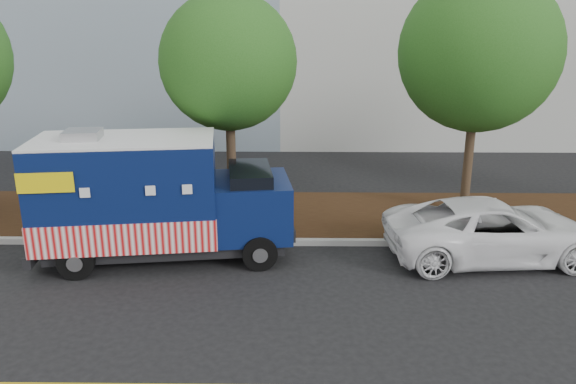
{
  "coord_description": "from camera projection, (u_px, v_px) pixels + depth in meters",
  "views": [
    {
      "loc": [
        2.66,
        -11.99,
        5.54
      ],
      "look_at": [
        2.49,
        0.6,
        1.66
      ],
      "focal_mm": 35.0,
      "sensor_mm": 36.0,
      "label": 1
    }
  ],
  "objects": [
    {
      "name": "curb",
      "position": [
        192.0,
        241.0,
        14.43
      ],
      "size": [
        120.0,
        0.18,
        0.15
      ],
      "primitive_type": "cube",
      "color": "#9E9E99",
      "rests_on": "ground"
    },
    {
      "name": "ground",
      "position": [
        181.0,
        267.0,
        13.12
      ],
      "size": [
        120.0,
        120.0,
        0.0
      ],
      "primitive_type": "plane",
      "color": "black",
      "rests_on": "ground"
    },
    {
      "name": "mulch_strip",
      "position": [
        205.0,
        214.0,
        16.44
      ],
      "size": [
        120.0,
        4.0,
        0.15
      ],
      "primitive_type": "cube",
      "color": "black",
      "rests_on": "ground"
    },
    {
      "name": "sign_post",
      "position": [
        133.0,
        196.0,
        14.41
      ],
      "size": [
        0.06,
        0.06,
        2.4
      ],
      "primitive_type": "cube",
      "color": "#473828",
      "rests_on": "ground"
    },
    {
      "name": "white_car",
      "position": [
        494.0,
        230.0,
        13.44
      ],
      "size": [
        5.33,
        2.79,
        1.43
      ],
      "primitive_type": "imported",
      "rotation": [
        0.0,
        0.0,
        1.65
      ],
      "color": "white",
      "rests_on": "ground"
    },
    {
      "name": "tree_b",
      "position": [
        228.0,
        62.0,
        14.81
      ],
      "size": [
        3.64,
        3.64,
        6.29
      ],
      "color": "#38281C",
      "rests_on": "ground"
    },
    {
      "name": "tree_c",
      "position": [
        479.0,
        52.0,
        15.18
      ],
      "size": [
        4.34,
        4.34,
        6.87
      ],
      "color": "#38281C",
      "rests_on": "ground"
    },
    {
      "name": "food_truck",
      "position": [
        151.0,
        201.0,
        13.25
      ],
      "size": [
        6.24,
        2.98,
        3.17
      ],
      "rotation": [
        0.0,
        0.0,
        0.13
      ],
      "color": "black",
      "rests_on": "ground"
    }
  ]
}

